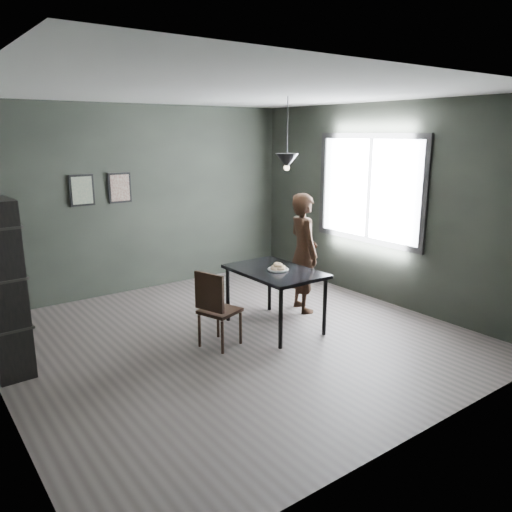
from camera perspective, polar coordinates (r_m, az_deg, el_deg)
ground at (r=6.03m, az=-2.43°, el=-9.37°), size 5.00×5.00×0.00m
back_wall at (r=7.81m, az=-12.91°, el=6.33°), size 5.00×0.10×2.80m
ceiling at (r=5.56m, az=-2.74°, el=18.21°), size 5.00×5.00×0.02m
window_assembly at (r=7.38m, az=12.80°, el=7.48°), size 0.04×1.96×1.56m
cafe_table at (r=6.14m, az=2.16°, el=-2.28°), size 0.80×1.20×0.75m
white_plate at (r=6.09m, az=2.53°, el=-1.60°), size 0.23×0.23×0.01m
donut_pile at (r=6.08m, az=2.54°, el=-1.28°), size 0.21×0.21×0.09m
woman at (r=6.75m, az=5.43°, el=0.37°), size 0.54×0.68×1.62m
wood_chair at (r=5.62m, az=-4.69°, el=-5.59°), size 0.49×0.49×0.90m
shelf_unit at (r=5.51m, az=-27.06°, el=-3.38°), size 0.37×0.61×1.78m
pendant_lamp at (r=6.14m, az=3.55°, el=10.79°), size 0.28×0.28×0.86m
framed_print_left at (r=7.44m, az=-19.28°, el=7.10°), size 0.34×0.04×0.44m
framed_print_right at (r=7.62m, az=-15.31°, el=7.53°), size 0.34×0.04×0.44m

